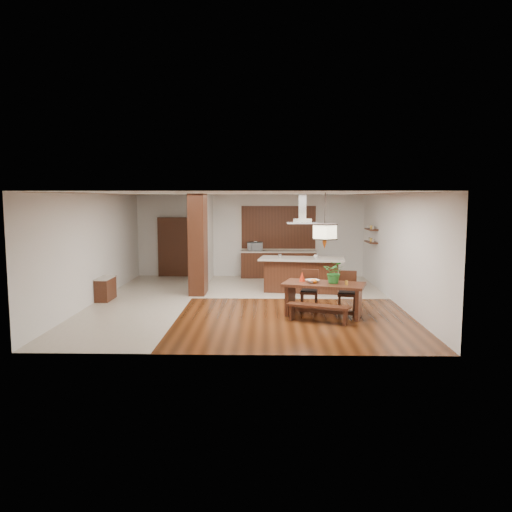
{
  "coord_description": "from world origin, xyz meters",
  "views": [
    {
      "loc": [
        0.57,
        -13.1,
        2.78
      ],
      "look_at": [
        0.3,
        0.0,
        1.25
      ],
      "focal_mm": 35.0,
      "sensor_mm": 36.0,
      "label": 1
    }
  ],
  "objects_px": {
    "dining_chair_right": "(347,292)",
    "island_cup": "(316,256)",
    "kitchen_island": "(302,274)",
    "range_hood": "(302,209)",
    "foliage_plant": "(335,272)",
    "hallway_console": "(106,289)",
    "microwave": "(255,246)",
    "pendant_lantern": "(325,221)",
    "dining_bench": "(318,314)",
    "fruit_bowl": "(312,281)",
    "dining_table": "(324,292)",
    "dining_chair_left": "(309,290)"
  },
  "relations": [
    {
      "from": "kitchen_island",
      "to": "range_hood",
      "type": "xyz_separation_m",
      "value": [
        -0.0,
        0.0,
        1.94
      ]
    },
    {
      "from": "foliage_plant",
      "to": "range_hood",
      "type": "bearing_deg",
      "value": 100.2
    },
    {
      "from": "fruit_bowl",
      "to": "kitchen_island",
      "type": "xyz_separation_m",
      "value": [
        -0.05,
        2.98,
        -0.3
      ]
    },
    {
      "from": "dining_table",
      "to": "kitchen_island",
      "type": "height_order",
      "value": "kitchen_island"
    },
    {
      "from": "dining_chair_right",
      "to": "island_cup",
      "type": "relative_size",
      "value": 7.7
    },
    {
      "from": "dining_bench",
      "to": "pendant_lantern",
      "type": "height_order",
      "value": "pendant_lantern"
    },
    {
      "from": "pendant_lantern",
      "to": "island_cup",
      "type": "relative_size",
      "value": 10.16
    },
    {
      "from": "dining_table",
      "to": "fruit_bowl",
      "type": "xyz_separation_m",
      "value": [
        -0.27,
        0.04,
        0.25
      ]
    },
    {
      "from": "dining_chair_left",
      "to": "kitchen_island",
      "type": "height_order",
      "value": "kitchen_island"
    },
    {
      "from": "pendant_lantern",
      "to": "kitchen_island",
      "type": "xyz_separation_m",
      "value": [
        -0.31,
        3.02,
        -1.72
      ]
    },
    {
      "from": "hallway_console",
      "to": "dining_bench",
      "type": "distance_m",
      "value": 6.01
    },
    {
      "from": "dining_chair_left",
      "to": "pendant_lantern",
      "type": "xyz_separation_m",
      "value": [
        0.28,
        -0.69,
        1.75
      ]
    },
    {
      "from": "microwave",
      "to": "pendant_lantern",
      "type": "bearing_deg",
      "value": -74.84
    },
    {
      "from": "dining_chair_right",
      "to": "fruit_bowl",
      "type": "relative_size",
      "value": 3.22
    },
    {
      "from": "dining_table",
      "to": "dining_chair_right",
      "type": "distance_m",
      "value": 0.75
    },
    {
      "from": "hallway_console",
      "to": "dining_chair_right",
      "type": "xyz_separation_m",
      "value": [
        6.36,
        -1.26,
        0.18
      ]
    },
    {
      "from": "dining_chair_left",
      "to": "fruit_bowl",
      "type": "bearing_deg",
      "value": -78.68
    },
    {
      "from": "dining_chair_right",
      "to": "kitchen_island",
      "type": "xyz_separation_m",
      "value": [
        -0.93,
        2.61,
        0.03
      ]
    },
    {
      "from": "dining_bench",
      "to": "island_cup",
      "type": "height_order",
      "value": "island_cup"
    },
    {
      "from": "dining_bench",
      "to": "foliage_plant",
      "type": "xyz_separation_m",
      "value": [
        0.44,
        0.61,
        0.85
      ]
    },
    {
      "from": "dining_table",
      "to": "hallway_console",
      "type": "bearing_deg",
      "value": 163.79
    },
    {
      "from": "dining_chair_left",
      "to": "range_hood",
      "type": "height_order",
      "value": "range_hood"
    },
    {
      "from": "hallway_console",
      "to": "dining_chair_right",
      "type": "distance_m",
      "value": 6.48
    },
    {
      "from": "hallway_console",
      "to": "kitchen_island",
      "type": "height_order",
      "value": "kitchen_island"
    },
    {
      "from": "foliage_plant",
      "to": "range_hood",
      "type": "height_order",
      "value": "range_hood"
    },
    {
      "from": "pendant_lantern",
      "to": "microwave",
      "type": "distance_m",
      "value": 6.02
    },
    {
      "from": "dining_bench",
      "to": "microwave",
      "type": "bearing_deg",
      "value": 103.89
    },
    {
      "from": "dining_chair_left",
      "to": "range_hood",
      "type": "xyz_separation_m",
      "value": [
        -0.03,
        2.34,
        1.97
      ]
    },
    {
      "from": "dining_bench",
      "to": "kitchen_island",
      "type": "height_order",
      "value": "kitchen_island"
    },
    {
      "from": "hallway_console",
      "to": "range_hood",
      "type": "relative_size",
      "value": 0.98
    },
    {
      "from": "dining_chair_right",
      "to": "kitchen_island",
      "type": "height_order",
      "value": "kitchen_island"
    },
    {
      "from": "hallway_console",
      "to": "microwave",
      "type": "distance_m",
      "value": 5.69
    },
    {
      "from": "hallway_console",
      "to": "dining_bench",
      "type": "xyz_separation_m",
      "value": [
        5.55,
        -2.32,
        -0.12
      ]
    },
    {
      "from": "dining_chair_right",
      "to": "range_hood",
      "type": "distance_m",
      "value": 3.4
    },
    {
      "from": "hallway_console",
      "to": "foliage_plant",
      "type": "bearing_deg",
      "value": -15.92
    },
    {
      "from": "dining_bench",
      "to": "island_cup",
      "type": "bearing_deg",
      "value": 85.33
    },
    {
      "from": "dining_table",
      "to": "dining_chair_left",
      "type": "relative_size",
      "value": 2.11
    },
    {
      "from": "dining_chair_right",
      "to": "microwave",
      "type": "xyz_separation_m",
      "value": [
        -2.37,
        5.23,
        0.6
      ]
    },
    {
      "from": "fruit_bowl",
      "to": "microwave",
      "type": "height_order",
      "value": "microwave"
    },
    {
      "from": "hallway_console",
      "to": "pendant_lantern",
      "type": "relative_size",
      "value": 0.67
    },
    {
      "from": "foliage_plant",
      "to": "hallway_console",
      "type": "bearing_deg",
      "value": 164.08
    },
    {
      "from": "dining_chair_left",
      "to": "hallway_console",
      "type": "bearing_deg",
      "value": 179.54
    },
    {
      "from": "dining_table",
      "to": "island_cup",
      "type": "height_order",
      "value": "island_cup"
    },
    {
      "from": "dining_chair_left",
      "to": "pendant_lantern",
      "type": "bearing_deg",
      "value": -57.83
    },
    {
      "from": "fruit_bowl",
      "to": "island_cup",
      "type": "xyz_separation_m",
      "value": [
        0.36,
        2.88,
        0.25
      ]
    },
    {
      "from": "range_hood",
      "to": "hallway_console",
      "type": "bearing_deg",
      "value": -165.95
    },
    {
      "from": "dining_chair_right",
      "to": "kitchen_island",
      "type": "relative_size",
      "value": 0.38
    },
    {
      "from": "dining_chair_right",
      "to": "pendant_lantern",
      "type": "distance_m",
      "value": 1.9
    },
    {
      "from": "dining_chair_left",
      "to": "dining_chair_right",
      "type": "xyz_separation_m",
      "value": [
        0.9,
        -0.27,
        0.01
      ]
    },
    {
      "from": "dining_table",
      "to": "kitchen_island",
      "type": "distance_m",
      "value": 3.04
    }
  ]
}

